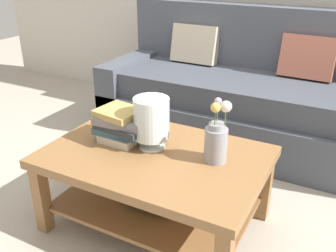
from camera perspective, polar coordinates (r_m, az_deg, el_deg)
ground_plane at (r=2.52m, az=3.72°, el=-10.64°), size 10.00×10.00×0.00m
couch at (r=3.18m, az=11.02°, el=4.24°), size 2.21×0.90×1.06m
coffee_table at (r=2.13m, az=-1.91°, el=-7.22°), size 1.18×0.80×0.46m
book_stack_main at (r=2.16m, az=-6.97°, el=0.17°), size 0.33×0.24×0.19m
glass_hurricane_vase at (r=2.04m, az=-2.48°, el=0.96°), size 0.19×0.19×0.29m
flower_pitcher at (r=1.95m, az=7.26°, el=-1.96°), size 0.13×0.12×0.34m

